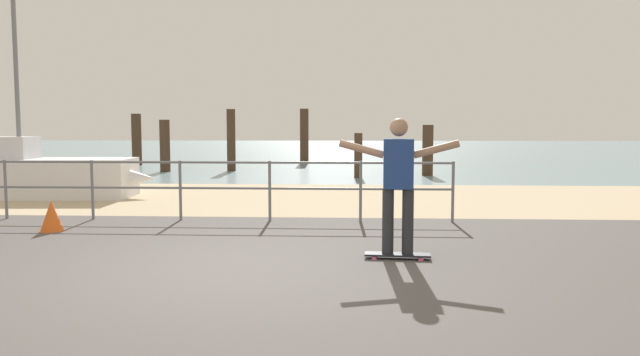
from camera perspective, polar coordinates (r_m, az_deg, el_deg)
The scene contains 14 objects.
ground_plane at distance 5.89m, azimuth -11.71°, elevation -11.29°, with size 24.00×10.00×0.04m, color #514C49.
beach_strip at distance 13.64m, azimuth -3.15°, elevation -1.93°, with size 24.00×6.00×0.04m, color tan.
sea_surface at distance 41.52m, azimuth 1.00°, elevation 2.72°, with size 72.00×50.00×0.04m, color #75939E.
railing_fence at distance 10.52m, azimuth -13.21°, elevation -0.30°, with size 9.34×0.05×1.05m.
sailboat at distance 15.00m, azimuth -25.10°, elevation 0.23°, with size 5.01×1.69×4.53m.
skateboard at distance 7.41m, azimuth 7.41°, elevation -7.29°, with size 0.81×0.25×0.08m.
skateboarder at distance 7.27m, azimuth 7.49°, elevation 0.04°, with size 1.45×0.22×1.65m.
groyne_post_0 at distance 25.90m, azimuth -17.12°, elevation 3.51°, with size 0.40×0.40×2.15m, color #422D1E.
groyne_post_1 at distance 21.91m, azimuth -14.60°, elevation 2.97°, with size 0.36×0.36×1.86m, color #422D1E.
groyne_post_2 at distance 21.81m, azimuth -8.48°, elevation 3.58°, with size 0.31×0.31×2.25m, color #422D1E.
groyne_post_3 at distance 26.13m, azimuth -1.51°, elevation 4.01°, with size 0.38×0.38×2.39m, color #422D1E.
groyne_post_4 at distance 18.75m, azimuth 3.68°, elevation 2.14°, with size 0.25×0.25×1.42m, color #422D1E.
groyne_post_5 at distance 19.84m, azimuth 10.25°, elevation 2.59°, with size 0.35×0.35×1.68m, color #422D1E.
traffic_cone at distance 10.10m, azimuth -24.26°, elevation -3.36°, with size 0.36×0.36×0.50m, color #E55919.
Camera 1 is at (1.46, -6.46, 1.64)m, focal length 33.50 mm.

